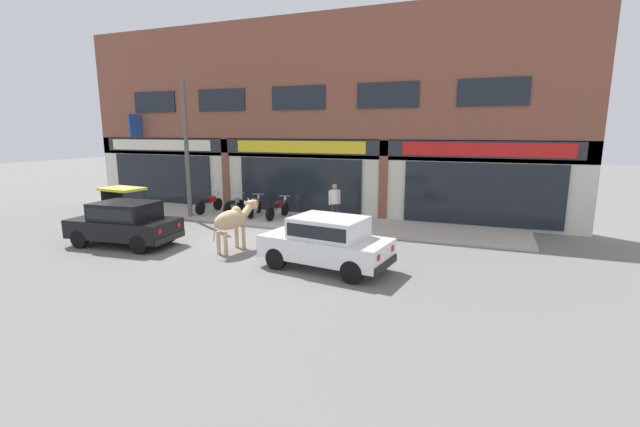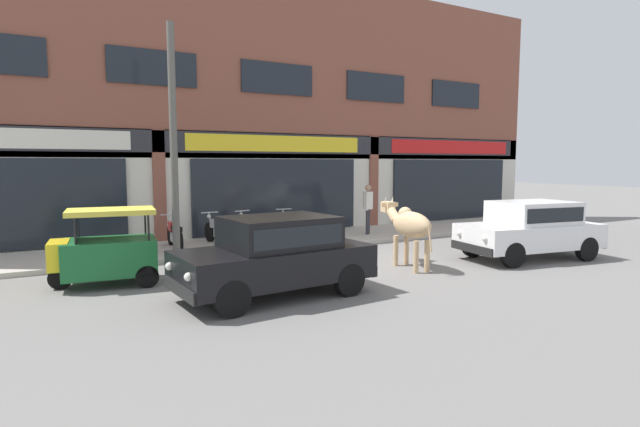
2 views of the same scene
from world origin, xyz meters
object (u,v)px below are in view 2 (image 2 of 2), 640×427
at_px(cow, 409,225).
at_px(motorcycle_0, 175,234).
at_px(pedestrian, 368,204).
at_px(utility_pole, 174,141).
at_px(car_0, 276,252).
at_px(auto_rickshaw, 106,252).
at_px(motorcycle_1, 219,231).
at_px(car_1, 531,227).
at_px(motorcycle_3, 291,226).
at_px(motorcycle_2, 254,228).

distance_m(cow, motorcycle_0, 6.33).
height_order(pedestrian, utility_pole, utility_pole).
relative_size(cow, car_0, 0.58).
height_order(cow, auto_rickshaw, cow).
bearing_deg(utility_pole, auto_rickshaw, -133.40).
xyz_separation_m(car_0, motorcycle_1, (0.66, 5.48, -0.31)).
relative_size(car_0, motorcycle_0, 2.05).
bearing_deg(motorcycle_0, motorcycle_1, 2.50).
bearing_deg(auto_rickshaw, utility_pole, 46.60).
relative_size(pedestrian, utility_pole, 0.28).
bearing_deg(car_1, auto_rickshaw, 166.80).
relative_size(car_1, auto_rickshaw, 1.84).
bearing_deg(car_0, utility_pole, 100.27).
height_order(car_0, auto_rickshaw, auto_rickshaw).
bearing_deg(motorcycle_1, cow, -57.48).
height_order(motorcycle_0, pedestrian, pedestrian).
distance_m(cow, motorcycle_3, 4.70).
xyz_separation_m(motorcycle_1, pedestrian, (4.87, -0.37, 0.60)).
xyz_separation_m(car_1, motorcycle_1, (-6.40, 5.35, -0.31)).
height_order(motorcycle_1, pedestrian, pedestrian).
bearing_deg(car_1, motorcycle_2, 134.91).
distance_m(car_1, motorcycle_0, 9.30).
bearing_deg(motorcycle_2, motorcycle_1, 179.67).
relative_size(cow, auto_rickshaw, 1.05).
relative_size(cow, motorcycle_0, 1.18).
bearing_deg(car_1, motorcycle_3, 128.47).
height_order(auto_rickshaw, motorcycle_1, auto_rickshaw).
bearing_deg(utility_pole, car_1, -28.16).
xyz_separation_m(auto_rickshaw, motorcycle_2, (4.35, 3.07, -0.15)).
distance_m(pedestrian, utility_pole, 6.63).
distance_m(car_0, auto_rickshaw, 3.55).
relative_size(cow, motorcycle_3, 1.18).
distance_m(auto_rickshaw, pedestrian, 8.60).
bearing_deg(motorcycle_2, motorcycle_0, -178.81).
relative_size(car_1, motorcycle_2, 2.11).
height_order(cow, pedestrian, pedestrian).
xyz_separation_m(cow, car_0, (-3.68, -0.76, -0.19)).
bearing_deg(pedestrian, utility_pole, -173.02).
bearing_deg(motorcycle_2, car_0, -107.62).
bearing_deg(cow, motorcycle_1, 122.52).
distance_m(car_0, motorcycle_1, 5.53).
bearing_deg(cow, motorcycle_0, 132.33).
height_order(motorcycle_3, pedestrian, pedestrian).
bearing_deg(car_0, auto_rickshaw, 137.43).
relative_size(motorcycle_0, pedestrian, 1.13).
xyz_separation_m(car_0, motorcycle_3, (2.90, 5.37, -0.31)).
xyz_separation_m(car_0, pedestrian, (5.53, 5.10, 0.29)).
relative_size(cow, car_1, 0.57).
xyz_separation_m(car_1, utility_pole, (-7.85, 4.20, 2.14)).
bearing_deg(motorcycle_1, car_1, -39.89).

